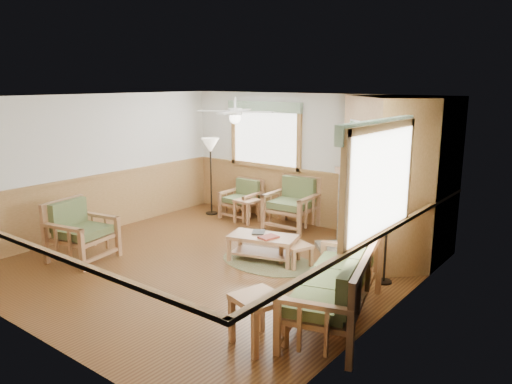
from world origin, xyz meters
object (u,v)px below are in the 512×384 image
Objects in this scene: footstool at (296,255)px; floor_lamp_right at (386,233)px; end_table_chairs at (247,211)px; floor_lamp_left at (211,176)px; armchair_back_right at (292,204)px; end_table_sofa at (258,320)px; coffee_table at (263,248)px; armchair_left at (82,231)px; armchair_back_left at (241,199)px; sofa at (335,284)px.

floor_lamp_right is at bearing 9.05° from footstool.
floor_lamp_left is (-1.06, 0.05, 0.61)m from end_table_chairs.
armchair_back_right is 4.67m from end_table_sofa.
armchair_back_right reaches higher than end_table_chairs.
armchair_back_right is at bearing 150.52° from floor_lamp_right.
armchair_back_right is at bearing 94.12° from coffee_table.
end_table_chairs is 0.83× the size of end_table_sofa.
end_table_sofa is at bearing -98.69° from floor_lamp_right.
end_table_chairs is at bearing -23.27° from armchair_left.
armchair_back_left is 1.65× the size of end_table_chairs.
armchair_left is at bearing -146.97° from footstool.
armchair_back_right is 2.05× the size of end_table_chairs.
end_table_sofa is 2.64m from floor_lamp_right.
footstool is (-1.42, 1.29, -0.31)m from sofa.
end_table_sofa is 2.55m from footstool.
sofa is 4.46m from armchair_left.
armchair_back_right is 2.43× the size of footstool.
sofa is at bearing -42.34° from footstool.
end_table_chairs is at bearing -169.74° from armchair_back_right.
floor_lamp_left is (-2.03, -0.20, 0.35)m from armchair_back_right.
armchair_left is 3.58m from footstool.
footstool is at bearing -67.63° from armchair_left.
armchair_back_left is 0.48× the size of floor_lamp_left.
armchair_left is (-4.41, -0.65, 0.01)m from sofa.
sofa is 1.94m from footstool.
footstool is 3.69m from floor_lamp_left.
coffee_table is 3.27m from floor_lamp_left.
floor_lamp_right is (4.70, -1.31, -0.09)m from floor_lamp_left.
armchair_back_left is at bearing -143.35° from sofa.
footstool is 0.24× the size of floor_lamp_left.
floor_lamp_right is (3.64, -1.27, 0.52)m from end_table_chairs.
sofa is 5.50m from floor_lamp_left.
sofa is at bearing -31.05° from floor_lamp_left.
armchair_back_left reaches higher than footstool.
footstool is at bearing -33.86° from end_table_chairs.
armchair_left is 1.67× the size of end_table_sofa.
footstool is (2.22, -1.49, -0.07)m from end_table_chairs.
armchair_back_left is 0.82× the size of armchair_left.
sofa is 5.05× the size of footstool.
end_table_sofa is at bearing -49.54° from armchair_back_left.
footstool is at bearing -170.95° from floor_lamp_right.
coffee_table is (2.02, -1.89, -0.19)m from armchair_back_left.
floor_lamp_left is (-4.31, 3.88, 0.56)m from end_table_sofa.
coffee_table is 2.63× the size of footstool.
footstool is (2.57, -1.74, -0.23)m from armchair_back_left.
end_table_chairs is 3.89m from floor_lamp_right.
end_table_sofa is (1.58, -2.19, 0.08)m from coffee_table.
armchair_back_left is at bearing -17.11° from armchair_left.
armchair_left is 3.53m from end_table_chairs.
floor_lamp_left reaches higher than coffee_table.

